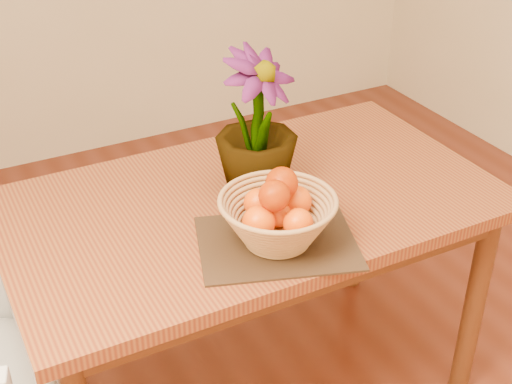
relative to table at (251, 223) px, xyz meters
name	(u,v)px	position (x,y,z in m)	size (l,w,h in m)	color
table	(251,223)	(0.00, 0.00, 0.00)	(1.40, 0.80, 0.75)	brown
placemat	(277,243)	(-0.05, -0.23, 0.09)	(0.40, 0.30, 0.01)	#331F12
wicker_basket	(278,222)	(-0.05, -0.23, 0.15)	(0.30, 0.30, 0.12)	#AB7847
orange_pile	(278,201)	(-0.04, -0.23, 0.22)	(0.21, 0.20, 0.15)	#F05103
potted_plant	(257,123)	(0.04, 0.04, 0.29)	(0.23, 0.23, 0.41)	#1A4915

